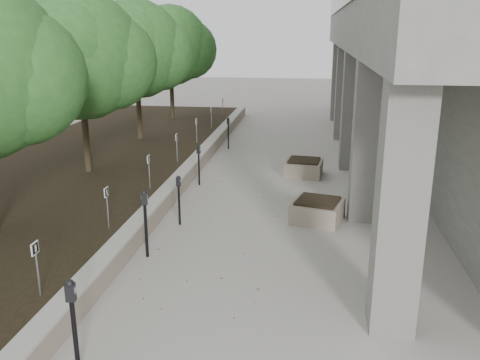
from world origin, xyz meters
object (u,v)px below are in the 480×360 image
Objects in this scene: parking_meter_2 at (146,224)px; crabapple_tree_3 at (81,83)px; parking_meter_4 at (199,165)px; parking_meter_3 at (179,200)px; parking_meter_5 at (228,133)px; crabapple_tree_5 at (171,62)px; planter_back at (304,167)px; planter_front at (317,210)px; parking_meter_1 at (75,330)px; crabapple_tree_4 at (137,70)px.

crabapple_tree_3 is at bearing 111.84° from parking_meter_2.
parking_meter_3 is at bearing -70.62° from parking_meter_4.
parking_meter_5 is (0.10, 5.08, 0.00)m from parking_meter_4.
parking_meter_2 is at bearing -76.96° from crabapple_tree_5.
crabapple_tree_5 reaches higher than planter_back.
crabapple_tree_5 is at bearing 108.52° from parking_meter_3.
parking_meter_3 is 0.99× the size of parking_meter_5.
parking_meter_5 is at bearing 114.61° from planter_front.
planter_front is at bearing 55.55° from parking_meter_1.
parking_meter_4 is at bearing -70.41° from crabapple_tree_5.
parking_meter_3 is (-0.06, 5.85, -0.12)m from parking_meter_1.
crabapple_tree_4 is at bearing 154.61° from planter_back.
crabapple_tree_3 reaches higher than planter_back.
planter_back is (-0.41, 4.14, -0.00)m from planter_front.
parking_meter_1 is 11.15m from planter_back.
parking_meter_3 is (3.69, -3.06, -2.49)m from crabapple_tree_3.
parking_meter_4 is at bearing -154.07° from planter_back.
parking_meter_4 is (3.46, -9.71, -2.48)m from crabapple_tree_5.
parking_meter_1 is 1.19× the size of parking_meter_4.
crabapple_tree_4 is 1.00× the size of crabapple_tree_5.
crabapple_tree_3 is at bearing -90.00° from crabapple_tree_4.
crabapple_tree_4 is 4.35m from parking_meter_5.
parking_meter_1 is at bearing -72.79° from parking_meter_4.
parking_meter_2 is at bearing -115.04° from planter_back.
parking_meter_5 is at bearing -52.51° from crabapple_tree_5.
parking_meter_4 is at bearing -53.74° from crabapple_tree_4.
crabapple_tree_4 is at bearing 177.63° from parking_meter_5.
planter_front is (3.32, 6.61, -0.48)m from parking_meter_1.
crabapple_tree_4 is at bearing 90.00° from crabapple_tree_3.
crabapple_tree_3 is at bearing -164.52° from planter_back.
parking_meter_3 is at bearing -65.41° from crabapple_tree_4.
crabapple_tree_5 is 13.80m from parking_meter_3.
planter_front is at bearing 23.56° from parking_meter_2.
crabapple_tree_3 is 1.00× the size of crabapple_tree_5.
parking_meter_1 is 1.29× the size of planter_back.
parking_meter_4 is at bearing 4.77° from crabapple_tree_3.
parking_meter_2 reaches higher than planter_back.
crabapple_tree_3 is 9.95m from parking_meter_1.
parking_meter_2 is 7.54m from planter_back.
crabapple_tree_4 reaches higher than parking_meter_3.
crabapple_tree_5 is at bearing 119.26° from parking_meter_5.
crabapple_tree_4 is 3.60× the size of parking_meter_1.
parking_meter_2 is at bearing 86.24° from parking_meter_1.
crabapple_tree_3 is 5.00m from crabapple_tree_4.
parking_meter_2 is (3.47, -14.97, -2.38)m from crabapple_tree_5.
planter_back is at bearing -25.39° from crabapple_tree_4.
crabapple_tree_3 reaches higher than planter_front.
parking_meter_5 is (-0.13, 8.43, 0.01)m from parking_meter_3.
crabapple_tree_4 is 5.00m from crabapple_tree_5.
parking_meter_5 is 8.44m from planter_front.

